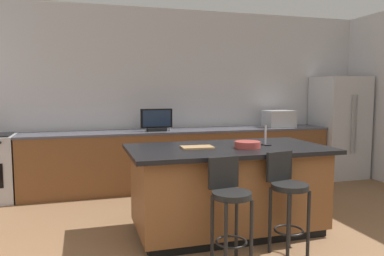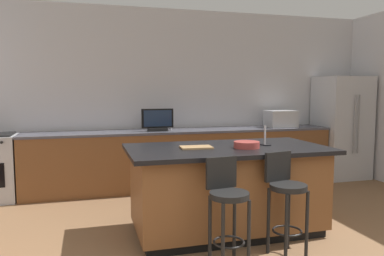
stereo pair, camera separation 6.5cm
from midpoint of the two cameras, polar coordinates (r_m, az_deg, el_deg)
name	(u,v)px [view 2 (the right image)]	position (r m, az deg, el deg)	size (l,w,h in m)	color
wall_back	(180,97)	(6.26, -1.48, 4.66)	(7.04, 0.12, 2.84)	#BCBCC1
counter_back	(185,158)	(5.98, -0.82, -4.64)	(4.86, 0.62, 0.92)	brown
kitchen_island	(227,189)	(4.14, 5.75, -9.11)	(2.13, 1.13, 0.93)	black
refrigerator	(341,127)	(7.14, 21.91, 0.09)	(0.80, 0.77, 1.77)	#B7BABF
microwave	(281,119)	(6.54, 13.57, 1.36)	(0.48, 0.36, 0.28)	#B7BABF
tv_monitor	(157,121)	(5.76, -4.93, 1.09)	(0.49, 0.16, 0.34)	black
sink_faucet_back	(171,122)	(5.96, -2.93, 0.91)	(0.02, 0.02, 0.24)	#B2B2B7
sink_faucet_island	(265,135)	(4.22, 11.43, -1.10)	(0.02, 0.02, 0.22)	#B2B2B7
bar_stool_left	(227,203)	(3.31, 5.94, -11.25)	(0.34, 0.36, 0.95)	black
bar_stool_right	(286,195)	(3.65, 14.49, -9.74)	(0.35, 0.36, 0.96)	black
fruit_bowl	(247,145)	(4.00, 8.75, -2.52)	(0.27, 0.27, 0.07)	#993833
cell_phone	(264,145)	(4.25, 11.32, -2.48)	(0.07, 0.15, 0.01)	black
cutting_board	(196,147)	(3.94, 1.12, -2.94)	(0.33, 0.21, 0.02)	#A87F51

